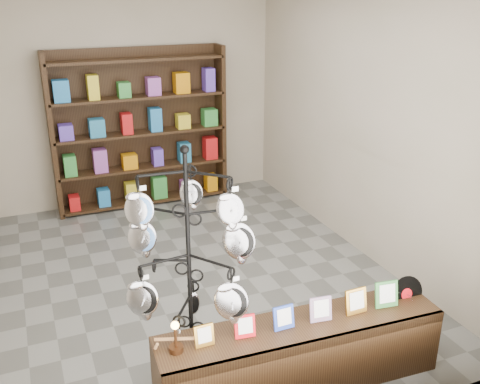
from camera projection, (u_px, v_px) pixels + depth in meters
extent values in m
plane|color=slate|center=(195.00, 274.00, 5.86)|extent=(5.00, 5.00, 0.00)
plane|color=#B6A592|center=(135.00, 98.00, 7.47)|extent=(4.00, 0.00, 4.00)
plane|color=#B6A592|center=(320.00, 248.00, 3.17)|extent=(4.00, 0.00, 4.00)
plane|color=#B6A592|center=(359.00, 124.00, 6.05)|extent=(0.00, 5.00, 5.00)
cylinder|color=black|center=(193.00, 380.00, 4.26)|extent=(0.53, 0.53, 0.03)
cylinder|color=black|center=(189.00, 277.00, 3.92)|extent=(0.04, 0.04, 1.91)
sphere|color=black|center=(185.00, 149.00, 3.57)|extent=(0.06, 0.06, 0.06)
ellipsoid|color=silver|center=(194.00, 303.00, 4.24)|extent=(0.10, 0.07, 0.20)
cube|color=#B6784B|center=(180.00, 339.00, 3.80)|extent=(0.35, 0.14, 0.04)
cube|color=black|center=(300.00, 354.00, 4.16)|extent=(2.28, 0.59, 0.55)
cube|color=gold|center=(204.00, 335.00, 3.79)|extent=(0.15, 0.06, 0.16)
cube|color=red|center=(245.00, 326.00, 3.88)|extent=(0.16, 0.06, 0.17)
cube|color=#263FA5|center=(284.00, 318.00, 3.98)|extent=(0.17, 0.07, 0.18)
cube|color=#E54C33|center=(321.00, 309.00, 4.07)|extent=(0.18, 0.07, 0.19)
cube|color=gold|center=(356.00, 301.00, 4.17)|extent=(0.19, 0.07, 0.20)
cube|color=#337233|center=(386.00, 294.00, 4.25)|extent=(0.20, 0.07, 0.21)
cylinder|color=black|center=(406.00, 294.00, 4.40)|extent=(0.31, 0.09, 0.30)
cylinder|color=red|center=(407.00, 294.00, 4.39)|extent=(0.10, 0.03, 0.10)
cylinder|color=#412512|center=(176.00, 349.00, 3.75)|extent=(0.10, 0.10, 0.04)
cylinder|color=#412512|center=(176.00, 338.00, 3.71)|extent=(0.02, 0.02, 0.14)
sphere|color=#FFBF59|center=(175.00, 325.00, 3.68)|extent=(0.06, 0.06, 0.06)
cube|color=black|center=(138.00, 126.00, 7.56)|extent=(2.40, 0.04, 2.20)
cube|color=black|center=(52.00, 138.00, 7.00)|extent=(0.06, 0.36, 2.20)
cube|color=black|center=(220.00, 121.00, 7.85)|extent=(0.06, 0.36, 2.20)
cube|color=black|center=(146.00, 199.00, 7.80)|extent=(2.36, 0.36, 0.04)
cube|color=black|center=(143.00, 167.00, 7.62)|extent=(2.36, 0.36, 0.03)
cube|color=black|center=(141.00, 133.00, 7.45)|extent=(2.36, 0.36, 0.04)
cube|color=black|center=(139.00, 97.00, 7.27)|extent=(2.36, 0.36, 0.04)
cube|color=black|center=(136.00, 59.00, 7.09)|extent=(2.36, 0.36, 0.04)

